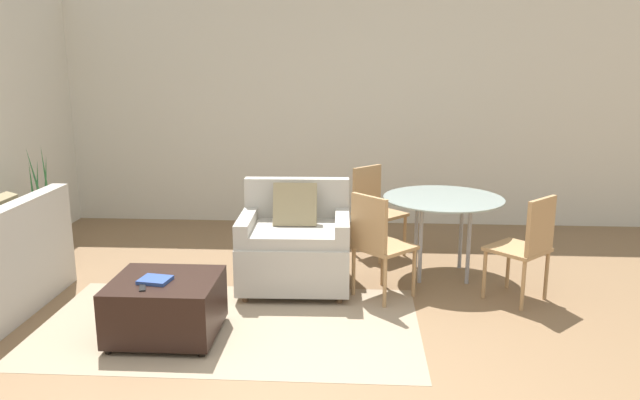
% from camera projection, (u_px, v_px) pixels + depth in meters
% --- Properties ---
extents(ground_plane, '(20.00, 20.00, 0.00)m').
position_uv_depth(ground_plane, '(278.00, 391.00, 3.80)').
color(ground_plane, brown).
extents(wall_back, '(12.00, 0.06, 2.75)m').
position_uv_depth(wall_back, '(319.00, 109.00, 7.37)').
color(wall_back, beige).
rests_on(wall_back, ground_plane).
extents(area_rug, '(2.86, 1.61, 0.01)m').
position_uv_depth(area_rug, '(230.00, 325.00, 4.73)').
color(area_rug, gray).
rests_on(area_rug, ground_plane).
extents(armchair, '(0.96, 0.83, 0.92)m').
position_uv_depth(armchair, '(295.00, 246.00, 5.44)').
color(armchair, '#B2ADA3').
rests_on(armchair, ground_plane).
extents(ottoman, '(0.75, 0.68, 0.44)m').
position_uv_depth(ottoman, '(166.00, 306.00, 4.49)').
color(ottoman, black).
rests_on(ottoman, ground_plane).
extents(book_stack, '(0.23, 0.21, 0.03)m').
position_uv_depth(book_stack, '(155.00, 280.00, 4.40)').
color(book_stack, '#2D478C').
rests_on(book_stack, ottoman).
extents(tv_remote_primary, '(0.09, 0.17, 0.01)m').
position_uv_depth(tv_remote_primary, '(143.00, 287.00, 4.30)').
color(tv_remote_primary, black).
rests_on(tv_remote_primary, ottoman).
extents(potted_plant, '(0.35, 0.35, 1.16)m').
position_uv_depth(potted_plant, '(45.00, 236.00, 6.20)').
color(potted_plant, brown).
rests_on(potted_plant, ground_plane).
extents(dining_table, '(1.09, 1.09, 0.74)m').
position_uv_depth(dining_table, '(443.00, 206.00, 5.66)').
color(dining_table, '#8C9E99').
rests_on(dining_table, ground_plane).
extents(dining_chair_near_left, '(0.59, 0.59, 0.90)m').
position_uv_depth(dining_chair_near_left, '(377.00, 239.00, 5.14)').
color(dining_chair_near_left, tan).
rests_on(dining_chair_near_left, ground_plane).
extents(dining_chair_near_right, '(0.59, 0.59, 0.90)m').
position_uv_depth(dining_chair_near_right, '(528.00, 242.00, 5.07)').
color(dining_chair_near_right, tan).
rests_on(dining_chair_near_right, ground_plane).
extents(dining_chair_far_left, '(0.59, 0.59, 0.90)m').
position_uv_depth(dining_chair_far_left, '(374.00, 205.00, 6.32)').
color(dining_chair_far_left, tan).
rests_on(dining_chair_far_left, ground_plane).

